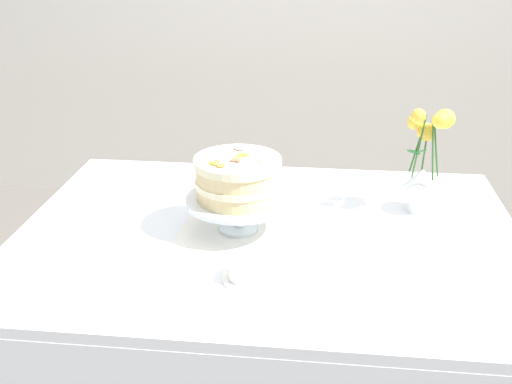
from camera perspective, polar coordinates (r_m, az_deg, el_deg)
name	(u,v)px	position (r m, az deg, el deg)	size (l,w,h in m)	color
dining_table	(267,264)	(1.70, 1.02, -6.91)	(1.40, 1.00, 0.74)	white
linen_napkin	(238,230)	(1.68, -1.68, -3.63)	(0.32, 0.32, 0.00)	white
cake_stand	(238,204)	(1.65, -1.72, -1.11)	(0.29, 0.29, 0.10)	silver
layer_cake	(238,178)	(1.62, -1.75, 1.31)	(0.24, 0.24, 0.12)	beige
flower_vase	(425,165)	(1.80, 15.76, 2.51)	(0.13, 0.12, 0.32)	silver
teacup	(245,271)	(1.45, -1.04, -7.57)	(0.12, 0.11, 0.05)	white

